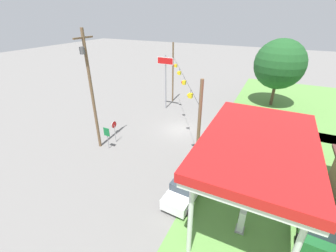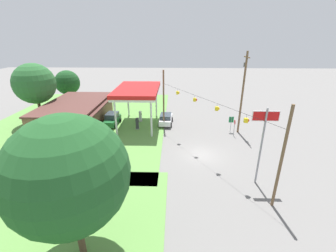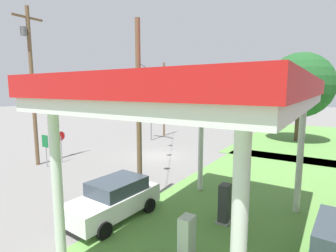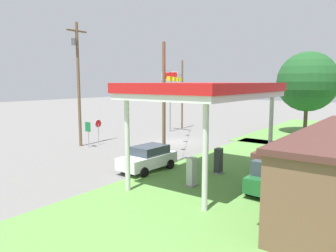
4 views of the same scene
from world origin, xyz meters
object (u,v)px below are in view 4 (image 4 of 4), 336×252
at_px(car_at_pumps_front, 148,158).
at_px(utility_pole_main, 78,79).
at_px(tree_west_verge, 308,82).
at_px(fuel_pump_near, 218,162).
at_px(stop_sign_roadside, 98,126).
at_px(car_at_pumps_rear, 275,176).
at_px(fuel_pump_far, 192,173).
at_px(stop_sign_overhead, 170,88).
at_px(gas_station_canopy, 207,92).
at_px(route_sign, 88,129).

height_order(car_at_pumps_front, utility_pole_main, utility_pole_main).
bearing_deg(utility_pole_main, car_at_pumps_front, 75.13).
distance_m(car_at_pumps_front, tree_west_verge, 24.64).
height_order(fuel_pump_near, stop_sign_roadside, stop_sign_roadside).
xyz_separation_m(car_at_pumps_front, stop_sign_roadside, (-4.35, -9.93, 0.91)).
bearing_deg(fuel_pump_near, car_at_pumps_rear, 69.90).
relative_size(fuel_pump_far, car_at_pumps_rear, 0.40).
xyz_separation_m(stop_sign_overhead, tree_west_verge, (-8.22, 13.93, 0.74)).
relative_size(car_at_pumps_front, utility_pole_main, 0.38).
height_order(car_at_pumps_rear, stop_sign_overhead, stop_sign_overhead).
xyz_separation_m(fuel_pump_near, car_at_pumps_front, (2.18, -4.31, 0.08)).
bearing_deg(car_at_pumps_front, gas_station_canopy, 99.75).
bearing_deg(route_sign, stop_sign_overhead, 178.19).
xyz_separation_m(car_at_pumps_front, route_sign, (-2.94, -9.78, 0.81)).
bearing_deg(car_at_pumps_rear, stop_sign_roadside, 81.59).
bearing_deg(fuel_pump_near, fuel_pump_far, 0.00).
bearing_deg(gas_station_canopy, fuel_pump_far, -0.05).
height_order(car_at_pumps_rear, route_sign, route_sign).
bearing_deg(fuel_pump_far, stop_sign_roadside, -111.21).
relative_size(car_at_pumps_front, route_sign, 1.85).
bearing_deg(stop_sign_roadside, utility_pole_main, 146.06).
distance_m(car_at_pumps_front, stop_sign_roadside, 10.88).
xyz_separation_m(stop_sign_overhead, utility_pole_main, (12.54, -1.53, 1.03)).
xyz_separation_m(gas_station_canopy, car_at_pumps_rear, (-0.10, 4.31, -4.56)).
distance_m(fuel_pump_far, car_at_pumps_rear, 4.67).
bearing_deg(tree_west_verge, fuel_pump_far, -0.54).
relative_size(gas_station_canopy, tree_west_verge, 1.07).
relative_size(fuel_pump_far, utility_pole_main, 0.15).
height_order(fuel_pump_far, stop_sign_roadside, stop_sign_roadside).
xyz_separation_m(gas_station_canopy, stop_sign_roadside, (-3.84, -14.25, -3.74)).
bearing_deg(stop_sign_roadside, tree_west_verge, -36.88).
bearing_deg(gas_station_canopy, route_sign, -99.80).
height_order(gas_station_canopy, stop_sign_roadside, gas_station_canopy).
height_order(stop_sign_roadside, stop_sign_overhead, stop_sign_overhead).
bearing_deg(utility_pole_main, gas_station_canopy, 81.06).
relative_size(stop_sign_roadside, utility_pole_main, 0.22).
height_order(stop_sign_roadside, route_sign, stop_sign_roadside).
bearing_deg(route_sign, fuel_pump_near, 86.94).
relative_size(fuel_pump_near, utility_pole_main, 0.15).
bearing_deg(fuel_pump_near, stop_sign_roadside, -98.63).
bearing_deg(fuel_pump_near, utility_pole_main, -92.68).
distance_m(fuel_pump_near, stop_sign_roadside, 14.44).
distance_m(gas_station_canopy, fuel_pump_far, 5.01).
height_order(fuel_pump_far, car_at_pumps_rear, car_at_pumps_rear).
relative_size(fuel_pump_far, tree_west_verge, 0.18).
bearing_deg(utility_pole_main, route_sign, 92.00).
height_order(car_at_pumps_rear, tree_west_verge, tree_west_verge).
relative_size(fuel_pump_near, stop_sign_overhead, 0.23).
bearing_deg(fuel_pump_far, car_at_pumps_rear, 112.49).
relative_size(stop_sign_overhead, utility_pole_main, 0.66).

